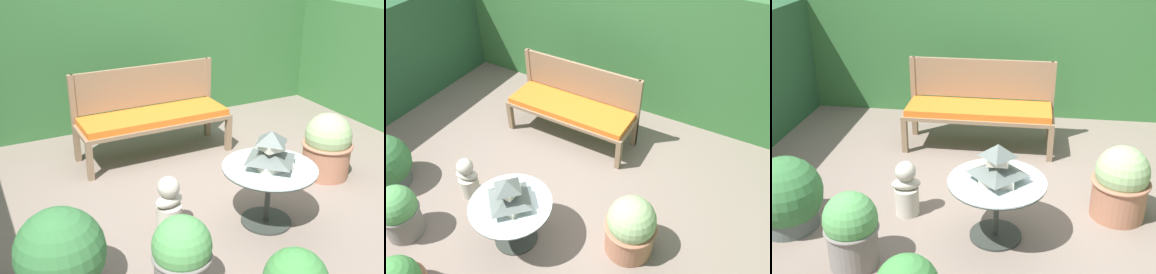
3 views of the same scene
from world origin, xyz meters
TOP-DOWN VIEW (x-y plane):
  - ground at (0.00, 0.00)m, footprint 30.00×30.00m
  - foliage_hedge_back at (0.00, 2.27)m, footprint 6.40×0.73m
  - garden_bench at (-0.22, 0.91)m, footprint 1.62×0.54m
  - bench_backrest at (-0.22, 1.17)m, footprint 1.62×0.06m
  - patio_table at (0.10, -0.72)m, footprint 0.76×0.76m
  - pagoda_birdhouse at (0.10, -0.72)m, footprint 0.36×0.36m
  - garden_bust at (-0.68, -0.49)m, footprint 0.27×0.21m
  - potted_plant_hedge_corner at (1.11, -0.28)m, footprint 0.49×0.49m
  - potted_plant_table_near at (-1.60, -0.81)m, footprint 0.60×0.60m
  - potted_plant_bench_left at (-0.91, -1.19)m, footprint 0.40×0.40m

SIDE VIEW (x-z plane):
  - ground at x=0.00m, z-range 0.00..0.00m
  - garden_bust at x=-0.68m, z-range -0.02..0.48m
  - potted_plant_table_near at x=-1.60m, z-range -0.03..0.59m
  - potted_plant_bench_left at x=-0.91m, z-range 0.00..0.59m
  - potted_plant_hedge_corner at x=1.11m, z-range -0.01..0.63m
  - patio_table at x=0.10m, z-range 0.15..0.66m
  - garden_bench at x=-0.22m, z-range 0.17..0.66m
  - pagoda_birdhouse at x=0.10m, z-range 0.49..0.80m
  - bench_backrest at x=-0.22m, z-range 0.20..1.14m
  - foliage_hedge_back at x=0.00m, z-range 0.00..1.75m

